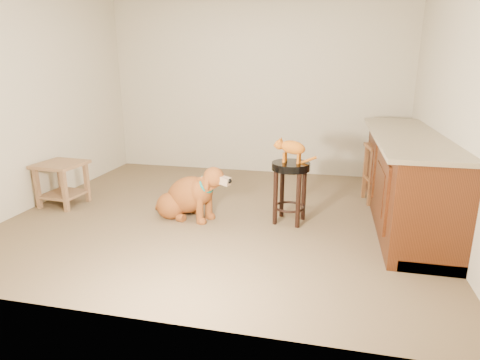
% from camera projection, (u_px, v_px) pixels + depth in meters
% --- Properties ---
extents(floor, '(4.50, 4.00, 0.01)m').
position_uv_depth(floor, '(222.00, 214.00, 4.53)').
color(floor, brown).
rests_on(floor, ground).
extents(room_shell, '(4.54, 4.04, 2.62)m').
position_uv_depth(room_shell, '(220.00, 60.00, 4.06)').
color(room_shell, beige).
rests_on(room_shell, ground).
extents(cabinet_run, '(0.70, 2.56, 0.94)m').
position_uv_depth(cabinet_run, '(405.00, 180.00, 4.27)').
color(cabinet_run, '#431E0C').
rests_on(cabinet_run, ground).
extents(padded_stool, '(0.40, 0.40, 0.65)m').
position_uv_depth(padded_stool, '(290.00, 180.00, 4.19)').
color(padded_stool, black).
rests_on(padded_stool, ground).
extents(wood_stool, '(0.44, 0.44, 0.71)m').
position_uv_depth(wood_stool, '(381.00, 173.00, 4.85)').
color(wood_stool, brown).
rests_on(wood_stool, ground).
extents(side_table, '(0.54, 0.54, 0.52)m').
position_uv_depth(side_table, '(62.00, 177.00, 4.75)').
color(side_table, brown).
rests_on(side_table, ground).
extents(golden_retriever, '(0.99, 0.61, 0.66)m').
position_uv_depth(golden_retriever, '(189.00, 196.00, 4.37)').
color(golden_retriever, brown).
rests_on(golden_retriever, ground).
extents(tabby_kitten, '(0.46, 0.17, 0.28)m').
position_uv_depth(tabby_kitten, '(291.00, 148.00, 4.10)').
color(tabby_kitten, '#A95410').
rests_on(tabby_kitten, padded_stool).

